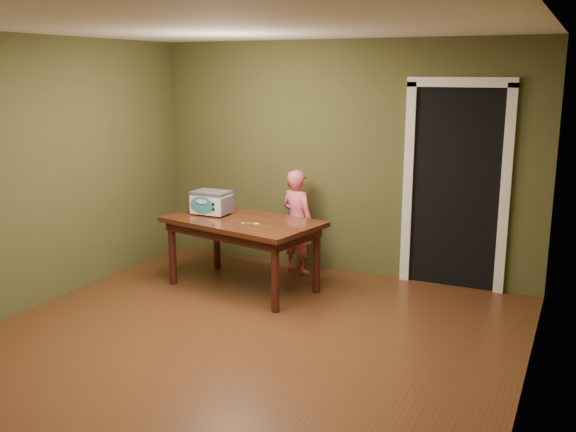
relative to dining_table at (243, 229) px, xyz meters
The scene contains 8 objects.
floor 1.73m from the dining_table, 65.04° to the right, with size 5.00×5.00×0.00m, color #512B17.
room_shell 1.92m from the dining_table, 65.04° to the right, with size 4.52×5.02×2.61m.
doorway 2.42m from the dining_table, 33.98° to the left, with size 1.10×0.66×2.25m.
dining_table is the anchor object (origin of this frame).
toy_oven 0.49m from the dining_table, behind, with size 0.42×0.29×0.25m.
baking_pan 0.28m from the dining_table, 47.38° to the right, with size 0.10×0.10×0.02m.
spatula 0.24m from the dining_table, 38.56° to the right, with size 0.18×0.03×0.01m, color #E9DB65.
child 0.80m from the dining_table, 69.12° to the left, with size 0.43×0.28×1.19m, color #EB6174.
Camera 1 is at (2.54, -4.22, 2.26)m, focal length 40.00 mm.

